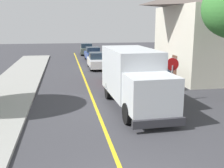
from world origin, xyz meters
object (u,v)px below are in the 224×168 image
object	(u,v)px
parked_car_near	(117,72)
parked_car_mid	(97,61)
parked_car_far	(93,54)
stop_sign	(172,71)
box_truck	(134,76)
parked_car_furthest	(87,49)
parked_van_across	(156,75)

from	to	relation	value
parked_car_near	parked_car_mid	bearing A→B (deg)	95.71
parked_car_far	stop_sign	world-z (taller)	stop_sign
box_truck	parked_car_furthest	world-z (taller)	box_truck
parked_car_near	parked_car_far	size ratio (longest dim) A/B	1.00
parked_car_mid	parked_car_furthest	bearing A→B (deg)	90.01
box_truck	parked_car_far	size ratio (longest dim) A/B	1.63
box_truck	parked_car_near	size ratio (longest dim) A/B	1.63
parked_van_across	stop_sign	xyz separation A→B (m)	(-0.60, -4.51, 1.06)
box_truck	stop_sign	distance (m)	2.58
box_truck	parked_car_mid	distance (m)	13.71
parked_car_mid	parked_car_far	size ratio (longest dim) A/B	0.99
box_truck	stop_sign	size ratio (longest dim) A/B	2.74
parked_car_furthest	parked_van_across	bearing A→B (deg)	-80.99
parked_car_near	parked_car_far	world-z (taller)	same
parked_van_across	stop_sign	world-z (taller)	stop_sign
parked_van_across	parked_car_far	bearing A→B (deg)	102.06
parked_car_near	parked_van_across	size ratio (longest dim) A/B	1.00
box_truck	parked_car_far	world-z (taller)	box_truck
parked_car_far	stop_sign	bearing A→B (deg)	-82.38
box_truck	parked_car_mid	xyz separation A→B (m)	(-0.36, 13.67, -0.97)
parked_car_furthest	box_truck	bearing A→B (deg)	-89.22
parked_car_mid	parked_car_far	xyz separation A→B (m)	(0.24, 6.55, 0.00)
parked_car_near	parked_car_furthest	world-z (taller)	same
parked_car_far	parked_van_across	world-z (taller)	same
parked_car_far	stop_sign	distance (m)	19.75
parked_car_far	parked_car_near	bearing A→B (deg)	-88.08
parked_car_near	parked_car_mid	world-z (taller)	same
parked_car_near	box_truck	bearing A→B (deg)	-92.73
parked_car_mid	parked_car_furthest	distance (m)	13.30
stop_sign	parked_car_far	bearing A→B (deg)	97.62
parked_car_mid	parked_van_across	bearing A→B (deg)	-67.88
parked_car_mid	box_truck	bearing A→B (deg)	-88.48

